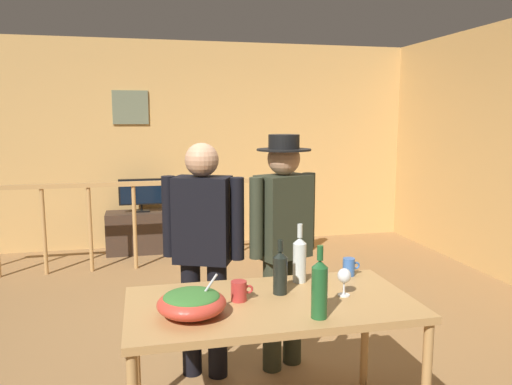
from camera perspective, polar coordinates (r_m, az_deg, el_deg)
The scene contains 17 objects.
ground_plane at distance 4.03m, azimuth -1.26°, elevation -16.86°, with size 8.50×8.50×0.00m, color olive.
back_wall at distance 6.89m, azimuth -6.83°, elevation 5.44°, with size 6.05×0.10×2.73m, color tan.
side_wall_right at distance 5.91m, azimuth 26.66°, elevation 4.09°, with size 0.10×4.90×2.73m, color tan.
framed_picture at distance 6.78m, azimuth -14.12°, elevation 9.39°, with size 0.46×0.03×0.43m, color #646D55.
stair_railing at distance 5.88m, azimuth -8.83°, elevation -2.00°, with size 3.98×0.10×1.06m.
tv_console at distance 6.65m, azimuth -12.82°, elevation -4.39°, with size 0.90×0.40×0.53m, color #38281E.
flat_screen_tv at distance 6.53m, azimuth -12.96°, elevation -0.01°, with size 0.55×0.12×0.43m.
serving_table at distance 2.74m, azimuth 1.74°, elevation -13.62°, with size 1.52×0.79×0.77m.
salad_bowl at distance 2.52m, azimuth -7.34°, elevation -12.27°, with size 0.34×0.34×0.21m.
wine_glass at distance 2.80m, azimuth 10.02°, elevation -9.45°, with size 0.07×0.07×0.15m.
wine_bottle_green at distance 2.47m, azimuth 7.25°, elevation -10.73°, with size 0.08×0.08×0.36m.
wine_bottle_dark at distance 2.78m, azimuth 2.77°, elevation -8.98°, with size 0.08×0.08×0.30m.
wine_bottle_clear at distance 2.98m, azimuth 4.98°, elevation -7.50°, with size 0.08×0.08×0.35m.
mug_red at distance 2.70m, azimuth -1.93°, elevation -11.14°, with size 0.12×0.08×0.11m.
mug_blue at distance 3.16m, azimuth 10.56°, elevation -8.32°, with size 0.11×0.07×0.11m.
person_standing_left at distance 3.30m, azimuth -6.04°, elevation -5.74°, with size 0.51×0.34×1.57m.
person_standing_right at distance 3.40m, azimuth 3.11°, elevation -4.68°, with size 0.50×0.36×1.62m.
Camera 1 is at (-0.73, -3.57, 1.73)m, focal length 35.12 mm.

